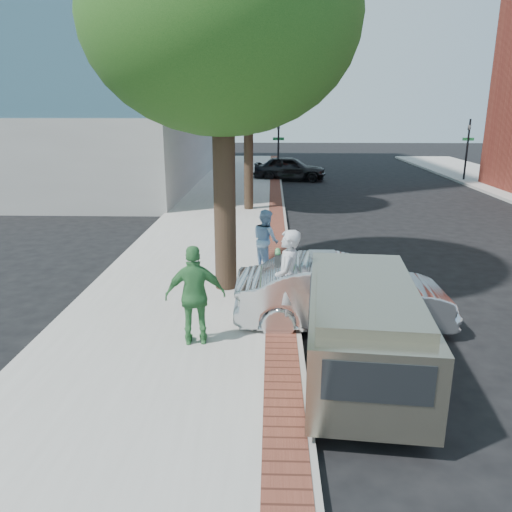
{
  "coord_description": "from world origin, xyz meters",
  "views": [
    {
      "loc": [
        0.49,
        -9.62,
        4.34
      ],
      "look_at": [
        0.16,
        1.04,
        1.2
      ],
      "focal_mm": 35.0,
      "sensor_mm": 36.0,
      "label": 1
    }
  ],
  "objects_px": {
    "person_gray": "(287,281)",
    "van": "(362,322)",
    "parking_meter": "(277,269)",
    "sedan_silver": "(342,294)",
    "person_officer": "(266,240)",
    "person_green": "(195,296)",
    "bg_car": "(290,168)"
  },
  "relations": [
    {
      "from": "person_gray",
      "to": "parking_meter",
      "type": "bearing_deg",
      "value": -154.91
    },
    {
      "from": "bg_car",
      "to": "van",
      "type": "distance_m",
      "value": 24.12
    },
    {
      "from": "person_officer",
      "to": "van",
      "type": "xyz_separation_m",
      "value": [
        1.68,
        -5.24,
        -0.06
      ]
    },
    {
      "from": "sedan_silver",
      "to": "parking_meter",
      "type": "bearing_deg",
      "value": 84.84
    },
    {
      "from": "person_officer",
      "to": "sedan_silver",
      "type": "bearing_deg",
      "value": 175.56
    },
    {
      "from": "bg_car",
      "to": "person_officer",
      "type": "bearing_deg",
      "value": -177.62
    },
    {
      "from": "person_gray",
      "to": "person_green",
      "type": "height_order",
      "value": "person_gray"
    },
    {
      "from": "van",
      "to": "bg_car",
      "type": "bearing_deg",
      "value": 96.38
    },
    {
      "from": "person_green",
      "to": "bg_car",
      "type": "bearing_deg",
      "value": -103.94
    },
    {
      "from": "sedan_silver",
      "to": "van",
      "type": "height_order",
      "value": "van"
    },
    {
      "from": "bg_car",
      "to": "van",
      "type": "relative_size",
      "value": 0.97
    },
    {
      "from": "bg_car",
      "to": "person_gray",
      "type": "bearing_deg",
      "value": -175.79
    },
    {
      "from": "parking_meter",
      "to": "person_officer",
      "type": "height_order",
      "value": "person_officer"
    },
    {
      "from": "parking_meter",
      "to": "person_green",
      "type": "xyz_separation_m",
      "value": [
        -1.51,
        -1.26,
        -0.12
      ]
    },
    {
      "from": "person_officer",
      "to": "bg_car",
      "type": "relative_size",
      "value": 0.36
    },
    {
      "from": "person_green",
      "to": "sedan_silver",
      "type": "relative_size",
      "value": 0.43
    },
    {
      "from": "person_green",
      "to": "sedan_silver",
      "type": "height_order",
      "value": "person_green"
    },
    {
      "from": "person_green",
      "to": "sedan_silver",
      "type": "bearing_deg",
      "value": -165.7
    },
    {
      "from": "parking_meter",
      "to": "person_green",
      "type": "bearing_deg",
      "value": -140.01
    },
    {
      "from": "person_officer",
      "to": "person_green",
      "type": "relative_size",
      "value": 0.88
    },
    {
      "from": "person_gray",
      "to": "sedan_silver",
      "type": "bearing_deg",
      "value": 122.46
    },
    {
      "from": "person_gray",
      "to": "van",
      "type": "bearing_deg",
      "value": 50.71
    },
    {
      "from": "person_gray",
      "to": "van",
      "type": "distance_m",
      "value": 1.83
    },
    {
      "from": "person_green",
      "to": "parking_meter",
      "type": "bearing_deg",
      "value": -147.82
    },
    {
      "from": "bg_car",
      "to": "parking_meter",
      "type": "bearing_deg",
      "value": -176.33
    },
    {
      "from": "bg_car",
      "to": "sedan_silver",
      "type": "bearing_deg",
      "value": -172.89
    },
    {
      "from": "person_green",
      "to": "person_officer",
      "type": "bearing_deg",
      "value": -112.95
    },
    {
      "from": "parking_meter",
      "to": "person_gray",
      "type": "xyz_separation_m",
      "value": [
        0.18,
        -0.62,
        -0.04
      ]
    },
    {
      "from": "parking_meter",
      "to": "person_gray",
      "type": "bearing_deg",
      "value": -73.43
    },
    {
      "from": "person_officer",
      "to": "person_green",
      "type": "distance_m",
      "value": 4.7
    },
    {
      "from": "parking_meter",
      "to": "van",
      "type": "relative_size",
      "value": 0.32
    },
    {
      "from": "parking_meter",
      "to": "van",
      "type": "distance_m",
      "value": 2.43
    }
  ]
}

